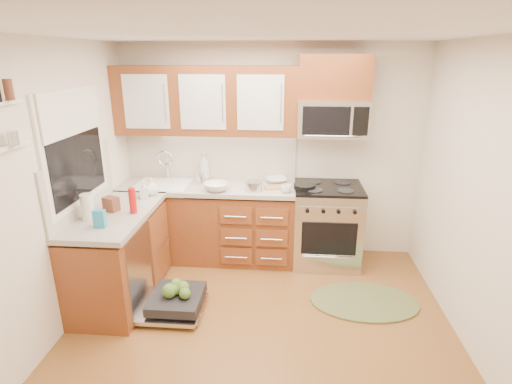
# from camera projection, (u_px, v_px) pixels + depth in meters

# --- Properties ---
(floor) EXTENTS (3.50, 3.50, 0.00)m
(floor) POSITION_uv_depth(u_px,v_px,m) (260.00, 336.00, 3.53)
(floor) COLOR brown
(floor) RESTS_ON ground
(ceiling) EXTENTS (3.50, 3.50, 0.00)m
(ceiling) POSITION_uv_depth(u_px,v_px,m) (261.00, 33.00, 2.72)
(ceiling) COLOR white
(ceiling) RESTS_ON ground
(wall_back) EXTENTS (3.50, 0.04, 2.50)m
(wall_back) POSITION_uv_depth(u_px,v_px,m) (271.00, 153.00, 4.77)
(wall_back) COLOR silver
(wall_back) RESTS_ON ground
(wall_front) EXTENTS (3.50, 0.04, 2.50)m
(wall_front) POSITION_uv_depth(u_px,v_px,m) (225.00, 371.00, 1.47)
(wall_front) COLOR silver
(wall_front) RESTS_ON ground
(wall_left) EXTENTS (0.04, 3.50, 2.50)m
(wall_left) POSITION_uv_depth(u_px,v_px,m) (47.00, 198.00, 3.26)
(wall_left) COLOR silver
(wall_left) RESTS_ON ground
(wall_right) EXTENTS (0.04, 3.50, 2.50)m
(wall_right) POSITION_uv_depth(u_px,v_px,m) (493.00, 211.00, 2.98)
(wall_right) COLOR silver
(wall_right) RESTS_ON ground
(base_cabinet_back) EXTENTS (2.05, 0.60, 0.85)m
(base_cabinet_back) POSITION_uv_depth(u_px,v_px,m) (209.00, 224.00, 4.81)
(base_cabinet_back) COLOR #5E2E15
(base_cabinet_back) RESTS_ON ground
(base_cabinet_left) EXTENTS (0.60, 1.25, 0.85)m
(base_cabinet_left) POSITION_uv_depth(u_px,v_px,m) (119.00, 259.00, 4.00)
(base_cabinet_left) COLOR #5E2E15
(base_cabinet_left) RESTS_ON ground
(countertop_back) EXTENTS (2.07, 0.64, 0.05)m
(countertop_back) POSITION_uv_depth(u_px,v_px,m) (207.00, 187.00, 4.65)
(countertop_back) COLOR #9F9991
(countertop_back) RESTS_ON base_cabinet_back
(countertop_left) EXTENTS (0.64, 1.27, 0.05)m
(countertop_left) POSITION_uv_depth(u_px,v_px,m) (115.00, 215.00, 3.84)
(countertop_left) COLOR #9F9991
(countertop_left) RESTS_ON base_cabinet_left
(backsplash_back) EXTENTS (2.05, 0.02, 0.57)m
(backsplash_back) POSITION_uv_depth(u_px,v_px,m) (211.00, 155.00, 4.83)
(backsplash_back) COLOR beige
(backsplash_back) RESTS_ON ground
(backsplash_left) EXTENTS (0.02, 1.25, 0.57)m
(backsplash_left) POSITION_uv_depth(u_px,v_px,m) (81.00, 183.00, 3.77)
(backsplash_left) COLOR beige
(backsplash_left) RESTS_ON ground
(upper_cabinets) EXTENTS (2.05, 0.35, 0.75)m
(upper_cabinets) POSITION_uv_depth(u_px,v_px,m) (206.00, 101.00, 4.46)
(upper_cabinets) COLOR #5E2E15
(upper_cabinets) RESTS_ON ground
(cabinet_over_mw) EXTENTS (0.76, 0.35, 0.47)m
(cabinet_over_mw) POSITION_uv_depth(u_px,v_px,m) (334.00, 77.00, 4.27)
(cabinet_over_mw) COLOR #5E2E15
(cabinet_over_mw) RESTS_ON ground
(range) EXTENTS (0.76, 0.64, 0.95)m
(range) POSITION_uv_depth(u_px,v_px,m) (327.00, 225.00, 4.67)
(range) COLOR silver
(range) RESTS_ON ground
(microwave) EXTENTS (0.76, 0.38, 0.40)m
(microwave) POSITION_uv_depth(u_px,v_px,m) (332.00, 118.00, 4.38)
(microwave) COLOR silver
(microwave) RESTS_ON ground
(sink) EXTENTS (0.62, 0.50, 0.26)m
(sink) POSITION_uv_depth(u_px,v_px,m) (163.00, 195.00, 4.70)
(sink) COLOR white
(sink) RESTS_ON ground
(dishwasher) EXTENTS (0.70, 0.60, 0.20)m
(dishwasher) POSITION_uv_depth(u_px,v_px,m) (173.00, 302.00, 3.84)
(dishwasher) COLOR silver
(dishwasher) RESTS_ON ground
(window) EXTENTS (0.03, 1.05, 1.05)m
(window) POSITION_uv_depth(u_px,v_px,m) (74.00, 149.00, 3.63)
(window) COLOR white
(window) RESTS_ON ground
(window_blind) EXTENTS (0.02, 0.96, 0.40)m
(window_blind) POSITION_uv_depth(u_px,v_px,m) (72.00, 112.00, 3.52)
(window_blind) COLOR white
(window_blind) RESTS_ON ground
(shelf_upper) EXTENTS (0.04, 0.40, 0.03)m
(shelf_upper) POSITION_uv_depth(u_px,v_px,m) (0.00, 103.00, 2.67)
(shelf_upper) COLOR white
(shelf_upper) RESTS_ON ground
(shelf_lower) EXTENTS (0.04, 0.40, 0.03)m
(shelf_lower) POSITION_uv_depth(u_px,v_px,m) (9.00, 147.00, 2.76)
(shelf_lower) COLOR white
(shelf_lower) RESTS_ON ground
(rug) EXTENTS (1.14, 0.79, 0.02)m
(rug) POSITION_uv_depth(u_px,v_px,m) (364.00, 301.00, 4.01)
(rug) COLOR #64683B
(rug) RESTS_ON ground
(skillet) EXTENTS (0.30, 0.30, 0.05)m
(skillet) POSITION_uv_depth(u_px,v_px,m) (304.00, 186.00, 4.45)
(skillet) COLOR black
(skillet) RESTS_ON range
(stock_pot) EXTENTS (0.22, 0.22, 0.11)m
(stock_pot) POSITION_uv_depth(u_px,v_px,m) (254.00, 186.00, 4.43)
(stock_pot) COLOR silver
(stock_pot) RESTS_ON countertop_back
(cutting_board) EXTENTS (0.28, 0.21, 0.02)m
(cutting_board) POSITION_uv_depth(u_px,v_px,m) (275.00, 187.00, 4.55)
(cutting_board) COLOR #9F7549
(cutting_board) RESTS_ON countertop_back
(canister) EXTENTS (0.11, 0.11, 0.14)m
(canister) POSITION_uv_depth(u_px,v_px,m) (201.00, 178.00, 4.66)
(canister) COLOR silver
(canister) RESTS_ON countertop_back
(paper_towel_roll) EXTENTS (0.12, 0.12, 0.24)m
(paper_towel_roll) POSITION_uv_depth(u_px,v_px,m) (87.00, 207.00, 3.63)
(paper_towel_roll) COLOR white
(paper_towel_roll) RESTS_ON countertop_left
(mustard_bottle) EXTENTS (0.08, 0.08, 0.19)m
(mustard_bottle) POSITION_uv_depth(u_px,v_px,m) (88.00, 208.00, 3.69)
(mustard_bottle) COLOR gold
(mustard_bottle) RESTS_ON countertop_left
(red_bottle) EXTENTS (0.07, 0.07, 0.25)m
(red_bottle) POSITION_uv_depth(u_px,v_px,m) (133.00, 201.00, 3.78)
(red_bottle) COLOR red
(red_bottle) RESTS_ON countertop_left
(wooden_box) EXTENTS (0.16, 0.14, 0.14)m
(wooden_box) POSITION_uv_depth(u_px,v_px,m) (111.00, 204.00, 3.85)
(wooden_box) COLOR brown
(wooden_box) RESTS_ON countertop_left
(blue_carton) EXTENTS (0.10, 0.06, 0.16)m
(blue_carton) POSITION_uv_depth(u_px,v_px,m) (100.00, 219.00, 3.48)
(blue_carton) COLOR teal
(blue_carton) RESTS_ON countertop_left
(bowl_a) EXTENTS (0.30, 0.30, 0.06)m
(bowl_a) POSITION_uv_depth(u_px,v_px,m) (276.00, 180.00, 4.72)
(bowl_a) COLOR #999999
(bowl_a) RESTS_ON countertop_back
(bowl_b) EXTENTS (0.36, 0.36, 0.09)m
(bowl_b) POSITION_uv_depth(u_px,v_px,m) (216.00, 187.00, 4.44)
(bowl_b) COLOR #999999
(bowl_b) RESTS_ON countertop_back
(cup) EXTENTS (0.15, 0.15, 0.09)m
(cup) POSITION_uv_depth(u_px,v_px,m) (286.00, 189.00, 4.37)
(cup) COLOR #999999
(cup) RESTS_ON countertop_back
(soap_bottle_a) EXTENTS (0.17, 0.17, 0.33)m
(soap_bottle_a) POSITION_uv_depth(u_px,v_px,m) (204.00, 166.00, 4.82)
(soap_bottle_a) COLOR #999999
(soap_bottle_a) RESTS_ON countertop_back
(soap_bottle_b) EXTENTS (0.11, 0.11, 0.19)m
(soap_bottle_b) POSITION_uv_depth(u_px,v_px,m) (144.00, 190.00, 4.19)
(soap_bottle_b) COLOR #999999
(soap_bottle_b) RESTS_ON countertop_left
(soap_bottle_c) EXTENTS (0.15, 0.15, 0.19)m
(soap_bottle_c) POSITION_uv_depth(u_px,v_px,m) (151.00, 187.00, 4.28)
(soap_bottle_c) COLOR #999999
(soap_bottle_c) RESTS_ON countertop_left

